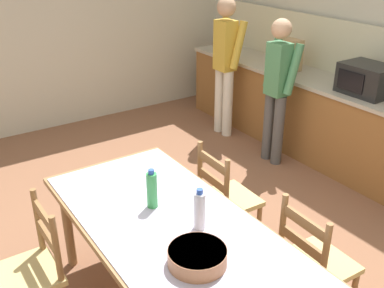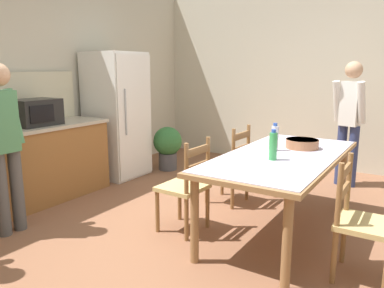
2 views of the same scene
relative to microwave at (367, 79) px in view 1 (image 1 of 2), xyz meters
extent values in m
plane|color=brown|center=(0.13, -2.21, -1.05)|extent=(8.32, 8.32, 0.00)
cube|color=beige|center=(-3.13, -2.21, 0.40)|extent=(0.12, 5.20, 2.90)
cube|color=brown|center=(-0.88, 0.02, -0.62)|extent=(3.41, 0.62, 0.86)
cube|color=#B2A893|center=(-0.88, 0.02, -0.17)|extent=(3.45, 0.66, 0.04)
cube|color=#B7BCC1|center=(-1.65, 0.02, -0.16)|extent=(0.52, 0.38, 0.02)
cube|color=beige|center=(-0.88, 0.33, 0.15)|extent=(3.41, 0.03, 0.60)
cube|color=black|center=(0.00, 0.00, 0.00)|extent=(0.50, 0.38, 0.30)
cube|color=black|center=(-0.05, -0.19, 0.00)|extent=(0.30, 0.01, 0.19)
cube|color=tan|center=(-1.05, -0.01, 0.03)|extent=(0.24, 0.16, 0.36)
cylinder|color=olive|center=(-0.25, -3.06, -0.70)|extent=(0.07, 0.07, 0.72)
cylinder|color=olive|center=(-0.25, -2.30, -0.70)|extent=(0.07, 0.07, 0.72)
cube|color=olive|center=(0.68, -2.68, -0.32)|extent=(2.07, 0.96, 0.04)
cube|color=#B7B2CC|center=(0.68, -2.68, -0.29)|extent=(1.99, 0.92, 0.01)
cylinder|color=green|center=(0.42, -2.68, -0.17)|extent=(0.07, 0.07, 0.24)
cylinder|color=#2D51B2|center=(0.42, -2.68, -0.03)|extent=(0.04, 0.04, 0.03)
cylinder|color=silver|center=(0.78, -2.56, -0.17)|extent=(0.07, 0.07, 0.24)
cylinder|color=#2D51B2|center=(0.78, -2.56, -0.03)|extent=(0.04, 0.04, 0.03)
cylinder|color=#9E6642|center=(1.04, -2.76, -0.24)|extent=(0.32, 0.32, 0.09)
cylinder|color=#9E6642|center=(1.04, -2.76, -0.21)|extent=(0.31, 0.31, 0.02)
cylinder|color=olive|center=(0.40, -1.71, -0.85)|extent=(0.04, 0.04, 0.41)
cylinder|color=olive|center=(0.04, -1.70, -0.85)|extent=(0.04, 0.04, 0.41)
cylinder|color=olive|center=(0.39, -2.05, -0.85)|extent=(0.04, 0.04, 0.41)
cylinder|color=olive|center=(0.03, -2.04, -0.85)|extent=(0.04, 0.04, 0.41)
cube|color=tan|center=(0.22, -1.88, -0.62)|extent=(0.43, 0.41, 0.04)
cylinder|color=olive|center=(0.39, -2.05, -0.37)|extent=(0.04, 0.04, 0.46)
cylinder|color=olive|center=(0.03, -2.04, -0.37)|extent=(0.04, 0.04, 0.46)
cube|color=olive|center=(0.21, -2.05, -0.25)|extent=(0.36, 0.04, 0.07)
cube|color=olive|center=(0.21, -2.05, -0.40)|extent=(0.36, 0.04, 0.07)
cylinder|color=olive|center=(0.03, -3.32, -0.85)|extent=(0.04, 0.04, 0.41)
cube|color=tan|center=(0.21, -3.49, -0.62)|extent=(0.42, 0.40, 0.04)
cylinder|color=olive|center=(0.03, -3.32, -0.37)|extent=(0.04, 0.04, 0.46)
cylinder|color=olive|center=(0.39, -3.32, -0.37)|extent=(0.04, 0.04, 0.46)
cube|color=olive|center=(0.21, -3.32, -0.25)|extent=(0.36, 0.03, 0.07)
cube|color=olive|center=(0.21, -3.32, -0.40)|extent=(0.36, 0.03, 0.07)
cylinder|color=olive|center=(0.97, -1.70, -0.85)|extent=(0.04, 0.04, 0.41)
cylinder|color=olive|center=(0.96, -2.04, -0.85)|extent=(0.04, 0.04, 0.41)
cube|color=tan|center=(1.15, -1.88, -0.62)|extent=(0.44, 0.42, 0.04)
cylinder|color=olive|center=(1.32, -2.06, -0.37)|extent=(0.04, 0.04, 0.46)
cylinder|color=olive|center=(0.96, -2.04, -0.37)|extent=(0.04, 0.04, 0.46)
cube|color=olive|center=(1.14, -2.05, -0.25)|extent=(0.36, 0.04, 0.07)
cube|color=olive|center=(1.14, -2.05, -0.40)|extent=(0.36, 0.04, 0.07)
cylinder|color=silver|center=(-1.73, -0.51, -0.63)|extent=(0.13, 0.13, 0.84)
cylinder|color=silver|center=(-1.57, -0.51, -0.63)|extent=(0.13, 0.13, 0.84)
cube|color=gold|center=(-1.65, -0.51, 0.09)|extent=(0.24, 0.19, 0.60)
sphere|color=tan|center=(-1.65, -0.51, 0.54)|extent=(0.23, 0.23, 0.23)
cylinder|color=gold|center=(-1.81, -0.44, 0.12)|extent=(0.09, 0.23, 0.57)
cylinder|color=gold|center=(-1.48, -0.44, 0.12)|extent=(0.09, 0.23, 0.57)
cylinder|color=#4C4C4C|center=(-0.79, -0.53, -0.66)|extent=(0.12, 0.12, 0.79)
cylinder|color=#4C4C4C|center=(-0.63, -0.53, -0.66)|extent=(0.12, 0.12, 0.79)
cube|color=#478456|center=(-0.71, -0.53, 0.02)|extent=(0.22, 0.18, 0.56)
sphere|color=tan|center=(-0.71, -0.53, 0.44)|extent=(0.21, 0.21, 0.21)
cylinder|color=#478456|center=(-0.87, -0.46, 0.04)|extent=(0.09, 0.21, 0.53)
cylinder|color=#478456|center=(-0.55, -0.46, 0.04)|extent=(0.09, 0.21, 0.53)
camera|label=1|loc=(2.61, -3.84, 1.32)|focal=42.00mm
camera|label=2|loc=(-2.62, -3.79, 0.50)|focal=35.00mm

